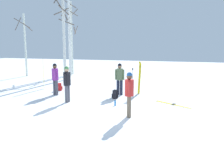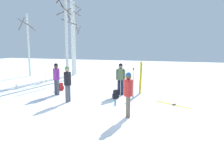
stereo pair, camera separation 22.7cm
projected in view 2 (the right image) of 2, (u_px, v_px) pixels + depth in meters
name	position (u px, v px, depth m)	size (l,w,h in m)	color
ground_plane	(87.00, 115.00, 9.51)	(60.00, 60.00, 0.00)	white
person_0	(121.00, 77.00, 13.00)	(0.52, 0.34, 1.72)	#1E2338
person_1	(56.00, 77.00, 13.05)	(0.49, 0.34, 1.72)	#4C4C56
person_2	(68.00, 82.00, 11.41)	(0.34, 0.52, 1.72)	#4C4C56
person_3	(128.00, 92.00, 9.04)	(0.34, 0.51, 1.72)	#72604C
ski_pair_planted_0	(45.00, 74.00, 14.92)	(0.12, 0.19, 1.85)	yellow
ski_pair_planted_1	(141.00, 78.00, 13.29)	(0.20, 0.09, 1.79)	yellow
ski_pair_lying_0	(173.00, 105.00, 11.02)	(1.68, 1.11, 0.05)	yellow
ski_poles_0	(133.00, 82.00, 12.35)	(0.07, 0.21, 1.53)	#B2B2BC
backpack_0	(61.00, 87.00, 14.42)	(0.35, 0.34, 0.44)	red
backpack_1	(116.00, 94.00, 12.24)	(0.30, 0.28, 0.44)	black
water_bottle_0	(115.00, 103.00, 10.86)	(0.07, 0.07, 0.26)	#1E72BF
birch_tree_0	(28.00, 44.00, 20.45)	(1.43, 1.27, 5.21)	silver
birch_tree_1	(75.00, 36.00, 21.49)	(1.51, 1.53, 6.56)	silver
birch_tree_2	(72.00, 37.00, 20.55)	(1.33, 1.38, 6.36)	white
birch_tree_3	(66.00, 29.00, 18.02)	(1.38, 1.42, 7.28)	silver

